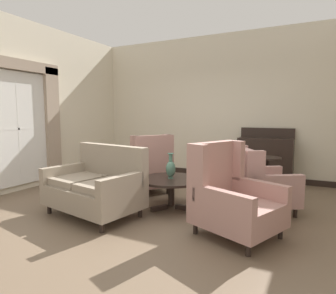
{
  "coord_description": "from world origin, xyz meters",
  "views": [
    {
      "loc": [
        2.09,
        -3.75,
        1.45
      ],
      "look_at": [
        -0.24,
        0.84,
        0.87
      ],
      "focal_mm": 31.12,
      "sensor_mm": 36.0,
      "label": 1
    }
  ],
  "objects_px": {
    "porcelain_vase": "(171,168)",
    "armchair_beside_settee": "(231,198)",
    "settee": "(97,186)",
    "armchair_near_sideboard": "(147,169)",
    "armchair_far_left": "(259,184)",
    "coffee_table": "(171,183)",
    "side_table": "(267,173)",
    "sideboard": "(265,158)"
  },
  "relations": [
    {
      "from": "armchair_near_sideboard",
      "to": "settee",
      "type": "bearing_deg",
      "value": 31.59
    },
    {
      "from": "coffee_table",
      "to": "armchair_near_sideboard",
      "type": "bearing_deg",
      "value": 142.74
    },
    {
      "from": "armchair_far_left",
      "to": "side_table",
      "type": "bearing_deg",
      "value": -30.81
    },
    {
      "from": "coffee_table",
      "to": "sideboard",
      "type": "xyz_separation_m",
      "value": [
        1.04,
        2.32,
        0.15
      ]
    },
    {
      "from": "sideboard",
      "to": "armchair_far_left",
      "type": "bearing_deg",
      "value": -83.96
    },
    {
      "from": "armchair_near_sideboard",
      "to": "side_table",
      "type": "distance_m",
      "value": 2.14
    },
    {
      "from": "settee",
      "to": "armchair_near_sideboard",
      "type": "height_order",
      "value": "armchair_near_sideboard"
    },
    {
      "from": "settee",
      "to": "side_table",
      "type": "relative_size",
      "value": 2.1
    },
    {
      "from": "settee",
      "to": "armchair_near_sideboard",
      "type": "xyz_separation_m",
      "value": [
        0.03,
        1.36,
        0.03
      ]
    },
    {
      "from": "armchair_beside_settee",
      "to": "armchair_far_left",
      "type": "bearing_deg",
      "value": 13.61
    },
    {
      "from": "coffee_table",
      "to": "side_table",
      "type": "distance_m",
      "value": 1.77
    },
    {
      "from": "porcelain_vase",
      "to": "side_table",
      "type": "relative_size",
      "value": 0.55
    },
    {
      "from": "porcelain_vase",
      "to": "armchair_near_sideboard",
      "type": "bearing_deg",
      "value": 142.49
    },
    {
      "from": "coffee_table",
      "to": "sideboard",
      "type": "relative_size",
      "value": 0.83
    },
    {
      "from": "armchair_beside_settee",
      "to": "sideboard",
      "type": "bearing_deg",
      "value": 23.22
    },
    {
      "from": "porcelain_vase",
      "to": "settee",
      "type": "relative_size",
      "value": 0.26
    },
    {
      "from": "porcelain_vase",
      "to": "armchair_beside_settee",
      "type": "xyz_separation_m",
      "value": [
        1.09,
        -0.56,
        -0.18
      ]
    },
    {
      "from": "coffee_table",
      "to": "armchair_beside_settee",
      "type": "xyz_separation_m",
      "value": [
        1.08,
        -0.55,
        0.06
      ]
    },
    {
      "from": "coffee_table",
      "to": "armchair_beside_settee",
      "type": "distance_m",
      "value": 1.21
    },
    {
      "from": "porcelain_vase",
      "to": "sideboard",
      "type": "height_order",
      "value": "sideboard"
    },
    {
      "from": "armchair_beside_settee",
      "to": "porcelain_vase",
      "type": "bearing_deg",
      "value": 85.29
    },
    {
      "from": "settee",
      "to": "armchair_near_sideboard",
      "type": "relative_size",
      "value": 1.28
    },
    {
      "from": "armchair_far_left",
      "to": "armchair_near_sideboard",
      "type": "xyz_separation_m",
      "value": [
        -2.04,
        0.16,
        0.03
      ]
    },
    {
      "from": "porcelain_vase",
      "to": "armchair_beside_settee",
      "type": "height_order",
      "value": "armchair_beside_settee"
    },
    {
      "from": "armchair_beside_settee",
      "to": "armchair_near_sideboard",
      "type": "bearing_deg",
      "value": 80.6
    },
    {
      "from": "porcelain_vase",
      "to": "coffee_table",
      "type": "bearing_deg",
      "value": -14.41
    },
    {
      "from": "coffee_table",
      "to": "porcelain_vase",
      "type": "xyz_separation_m",
      "value": [
        -0.01,
        0.0,
        0.23
      ]
    },
    {
      "from": "armchair_near_sideboard",
      "to": "sideboard",
      "type": "height_order",
      "value": "sideboard"
    },
    {
      "from": "porcelain_vase",
      "to": "armchair_far_left",
      "type": "height_order",
      "value": "armchair_far_left"
    },
    {
      "from": "settee",
      "to": "coffee_table",
      "type": "bearing_deg",
      "value": 51.75
    },
    {
      "from": "settee",
      "to": "sideboard",
      "type": "xyz_separation_m",
      "value": [
        1.87,
        3.06,
        0.13
      ]
    },
    {
      "from": "settee",
      "to": "side_table",
      "type": "xyz_separation_m",
      "value": [
        2.06,
        2.02,
        0.02
      ]
    },
    {
      "from": "porcelain_vase",
      "to": "armchair_near_sideboard",
      "type": "distance_m",
      "value": 1.02
    },
    {
      "from": "settee",
      "to": "armchair_beside_settee",
      "type": "distance_m",
      "value": 1.92
    },
    {
      "from": "coffee_table",
      "to": "porcelain_vase",
      "type": "height_order",
      "value": "porcelain_vase"
    },
    {
      "from": "settee",
      "to": "armchair_far_left",
      "type": "xyz_separation_m",
      "value": [
        2.07,
        1.2,
        0.0
      ]
    },
    {
      "from": "armchair_near_sideboard",
      "to": "sideboard",
      "type": "xyz_separation_m",
      "value": [
        1.84,
        1.71,
        0.1
      ]
    },
    {
      "from": "porcelain_vase",
      "to": "side_table",
      "type": "distance_m",
      "value": 1.78
    },
    {
      "from": "coffee_table",
      "to": "side_table",
      "type": "height_order",
      "value": "side_table"
    },
    {
      "from": "coffee_table",
      "to": "armchair_beside_settee",
      "type": "bearing_deg",
      "value": -27.22
    },
    {
      "from": "armchair_far_left",
      "to": "armchair_beside_settee",
      "type": "xyz_separation_m",
      "value": [
        -0.16,
        -1.01,
        0.03
      ]
    },
    {
      "from": "armchair_far_left",
      "to": "settee",
      "type": "bearing_deg",
      "value": 88.54
    }
  ]
}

